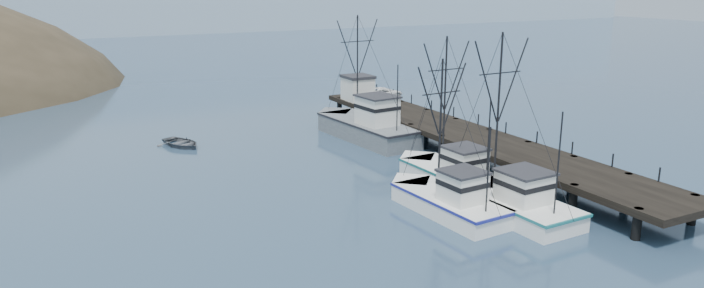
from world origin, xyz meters
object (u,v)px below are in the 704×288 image
pier (466,136)px  trawler_near (505,199)px  work_vessel (365,127)px  motorboat (182,146)px  trawler_mid (447,201)px  pier_shed (358,88)px  trawler_far (451,174)px  pickup_truck (383,93)px

pier → trawler_near: 14.17m
pier → trawler_near: (-6.40, -12.62, -0.87)m
work_vessel → motorboat: (-16.60, 5.46, -1.23)m
work_vessel → pier: bearing=-59.6°
trawler_mid → motorboat: bearing=115.1°
pier → pier_shed: bearing=94.5°
pier → trawler_far: 8.93m
trawler_mid → motorboat: 28.09m
trawler_mid → motorboat: trawler_mid is taller
pier_shed → motorboat: size_ratio=0.68×
trawler_mid → trawler_far: 5.99m
trawler_far → pickup_truck: 24.79m
pier_shed → pickup_truck: pier_shed is taller
pier → trawler_mid: 14.88m
trawler_mid → trawler_near: bearing=-24.2°
pier → trawler_mid: bearing=-132.2°
trawler_mid → trawler_far: (3.73, 4.69, 0.00)m
work_vessel → pier_shed: 9.91m
pier → work_vessel: 10.41m
pickup_truck → motorboat: size_ratio=1.01×
motorboat → trawler_far: bearing=-74.0°
pickup_truck → motorboat: (-23.37, -2.73, -2.66)m
pier → pickup_truck: bearing=85.0°
pier_shed → motorboat: 21.03m
trawler_mid → pickup_truck: trawler_mid is taller
trawler_mid → work_vessel: 20.52m
trawler_near → work_vessel: trawler_near is taller
pier → pier_shed: pier_shed is taller
trawler_mid → motorboat: (-11.89, 25.43, -0.82)m
pier_shed → pickup_truck: size_ratio=0.67×
trawler_near → pickup_truck: (7.90, 29.77, 1.84)m
pier → trawler_mid: trawler_mid is taller
trawler_far → motorboat: size_ratio=2.44×
trawler_near → pier_shed: size_ratio=3.82×
pier_shed → work_vessel: bearing=-113.6°
pickup_truck → pier_shed: bearing=66.3°
pickup_truck → trawler_mid: bearing=147.1°
trawler_mid → trawler_far: size_ratio=0.92×
trawler_near → motorboat: 31.16m
pier_shed → motorboat: bearing=-170.6°
pier → motorboat: bearing=146.6°
trawler_mid → pickup_truck: bearing=67.8°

